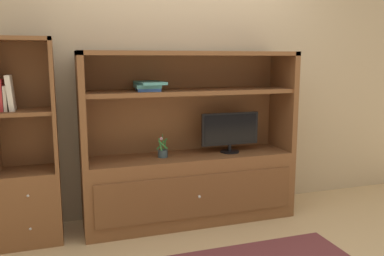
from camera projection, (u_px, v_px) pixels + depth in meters
The scene contains 8 objects.
ground_plane at pixel (205, 238), 3.26m from camera, with size 8.00×8.00×0.00m, color tan.
painted_rear_wall at pixel (179, 64), 3.72m from camera, with size 6.00×0.10×2.80m, color tan.
media_console at pixel (190, 169), 3.55m from camera, with size 1.88×0.49×1.51m.
tv_monitor at pixel (230, 131), 3.59m from camera, with size 0.54×0.17×0.36m.
potted_plant at pixel (163, 153), 3.44m from camera, with size 0.10×0.08×0.20m.
magazine_stack at pixel (148, 86), 3.31m from camera, with size 0.25×0.34×0.08m.
bookshelf_tall at pixel (29, 176), 3.14m from camera, with size 0.47×0.39×1.61m.
upright_book_row at pixel (6, 95), 2.98m from camera, with size 0.12×0.17×0.27m.
Camera 1 is at (-1.05, -2.87, 1.45)m, focal length 37.27 mm.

